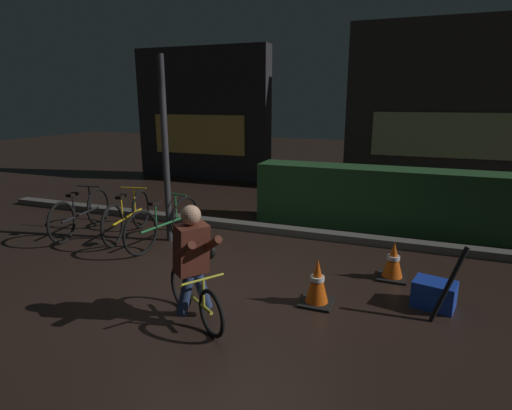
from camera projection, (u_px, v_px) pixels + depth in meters
The scene contains 14 objects.
ground_plane at pixel (224, 284), 5.23m from camera, with size 40.00×40.00×0.00m, color black.
sidewalk_curb at pixel (278, 230), 7.21m from camera, with size 12.00×0.24×0.12m, color #56544F.
hedge_row at pixel (392, 200), 7.28m from camera, with size 4.80×0.70×1.10m, color #214723.
storefront_left at pixel (202, 115), 11.94m from camera, with size 4.03×0.54×3.68m.
storefront_right at pixel (445, 107), 10.30m from camera, with size 4.77×0.54×4.17m.
street_post at pixel (165, 152), 6.49m from camera, with size 0.10×0.10×2.91m, color #2D2D33.
parked_bike_leftmost at pixel (81, 213), 7.11m from camera, with size 0.46×1.70×0.79m.
parked_bike_left_mid at pixel (128, 216), 6.96m from camera, with size 0.48×1.70×0.79m.
parked_bike_center_left at pixel (164, 223), 6.54m from camera, with size 0.46×1.70×0.79m.
traffic_cone_near at pixel (317, 283), 4.66m from camera, with size 0.36×0.36×0.54m.
traffic_cone_far at pixel (393, 261), 5.33m from camera, with size 0.36×0.36×0.49m.
blue_crate at pixel (434, 294), 4.62m from camera, with size 0.44×0.32×0.30m, color #193DB7.
cyclist at pixel (195, 263), 4.24m from camera, with size 1.00×0.73×1.25m.
closed_umbrella at pixel (449, 284), 4.29m from camera, with size 0.05×0.05×0.85m, color black.
Camera 1 is at (2.10, -4.36, 2.25)m, focal length 29.14 mm.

